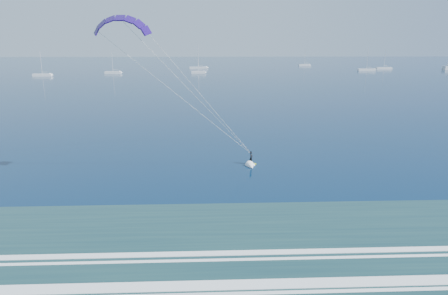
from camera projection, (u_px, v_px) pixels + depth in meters
kitesurfer_rig at (193, 93)px, 45.15m from camera, size 18.86×8.46×18.82m
sailboat_0 at (42, 75)px, 186.16m from camera, size 8.62×2.40×11.74m
sailboat_1 at (113, 72)px, 201.98m from camera, size 8.17×2.40×11.29m
sailboat_2 at (199, 68)px, 241.61m from camera, size 10.73×2.40×14.19m
sailboat_3 at (198, 72)px, 203.38m from camera, size 6.98×2.40×9.93m
sailboat_4 at (305, 65)px, 270.74m from camera, size 7.82×2.40×10.76m
sailboat_5 at (367, 70)px, 223.43m from camera, size 9.80×2.40×13.23m
sailboat_7 at (384, 68)px, 236.10m from camera, size 9.22×2.40×11.17m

